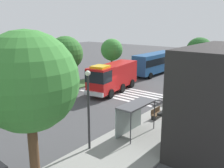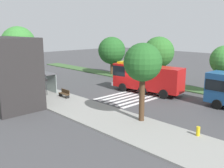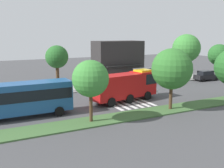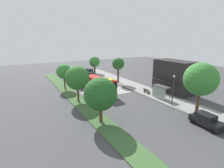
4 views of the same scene
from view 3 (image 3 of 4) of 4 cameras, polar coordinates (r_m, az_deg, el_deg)
name	(u,v)px [view 3 (image 3 of 4)]	position (r m, az deg, el deg)	size (l,w,h in m)	color
ground_plane	(134,96)	(36.63, 4.71, -2.66)	(120.00, 120.00, 0.00)	#424244
sidewalk	(107,85)	(43.85, -1.14, -0.31)	(60.00, 5.19, 0.14)	gray
median_strip	(169,109)	(30.81, 12.00, -5.30)	(60.00, 3.00, 0.14)	#3D6033
crosswalk	(118,98)	(35.42, 1.35, -3.08)	(4.95, 10.56, 0.01)	silver
fire_truck	(127,85)	(33.89, 3.13, -0.20)	(9.41, 3.83, 3.78)	#B71414
parked_car_mid	(206,76)	(51.51, 19.37, 1.71)	(4.59, 2.26, 1.84)	black
transit_bus	(21,97)	(28.53, -18.83, -2.70)	(10.18, 2.93, 3.55)	navy
bus_stop_shelter	(144,73)	(45.89, 6.92, 2.41)	(3.50, 1.40, 2.46)	#4C4C51
bench_near_shelter	(124,82)	(44.00, 2.56, 0.41)	(1.60, 0.50, 0.90)	#4C3823
street_lamp	(167,63)	(47.35, 11.57, 4.39)	(0.36, 0.36, 5.48)	#2D2D30
storefront_building	(118,60)	(49.68, 1.21, 5.05)	(8.86, 5.23, 7.11)	#282626
sidewalk_tree_west	(57,57)	(38.63, -11.64, 5.57)	(3.22, 3.22, 6.68)	#47301E
sidewalk_tree_east	(186,48)	(50.47, 15.52, 7.31)	(5.04, 5.04, 8.21)	#513823
sidewalk_tree_far_east	(219,55)	(56.60, 21.77, 5.78)	(4.15, 4.15, 6.28)	#47301E
median_tree_far_west	(91,79)	(25.07, -4.59, 1.13)	(3.48, 3.48, 5.90)	#47301E
median_tree_west	(172,69)	(30.02, 12.62, 3.14)	(4.49, 4.49, 6.74)	#47301E
fire_hydrant	(22,94)	(37.80, -18.51, -2.00)	(0.28, 0.28, 0.70)	gold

